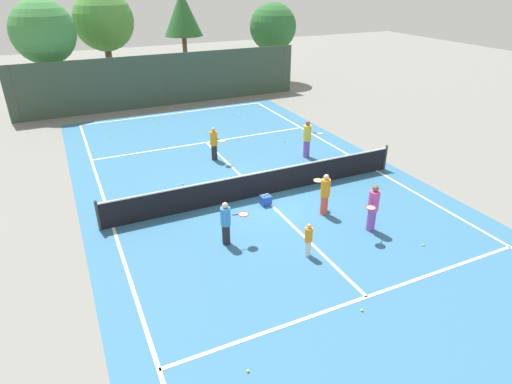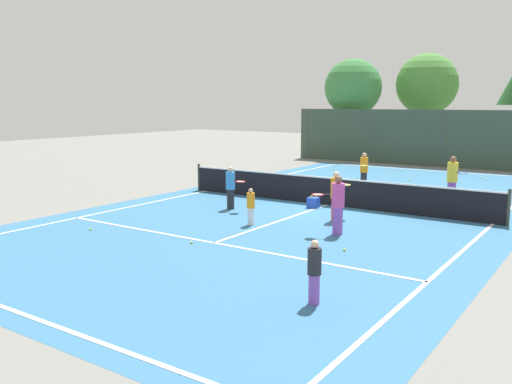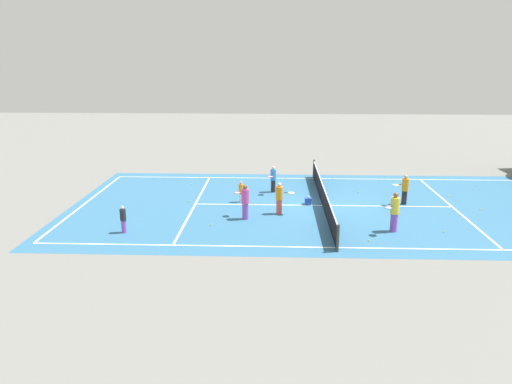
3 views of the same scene
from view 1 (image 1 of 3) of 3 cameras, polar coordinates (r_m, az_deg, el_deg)
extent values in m
plane|color=slate|center=(16.45, 0.70, -0.47)|extent=(80.00, 80.00, 0.00)
cube|color=teal|center=(16.44, 0.70, -0.46)|extent=(13.00, 25.00, 0.00)
cube|color=white|center=(15.19, -18.41, -4.46)|extent=(0.10, 24.00, 0.01)
cube|color=white|center=(19.25, 15.65, 2.75)|extent=(0.10, 24.00, 0.01)
cube|color=white|center=(27.02, -10.55, 10.23)|extent=(11.00, 0.10, 0.01)
cube|color=white|center=(11.96, 14.46, -13.32)|extent=(11.00, 0.10, 0.01)
cube|color=white|center=(21.90, -6.61, 6.55)|extent=(11.00, 0.10, 0.01)
cube|color=white|center=(16.44, 0.70, -0.45)|extent=(0.10, 12.80, 0.01)
cylinder|color=#333833|center=(14.91, -20.22, -2.97)|extent=(0.10, 0.10, 1.10)
cylinder|color=#333833|center=(19.29, 16.77, 4.41)|extent=(0.10, 0.10, 1.10)
cube|color=black|center=(16.23, 0.71, 1.02)|extent=(11.80, 0.03, 0.95)
cube|color=white|center=(16.02, 0.72, 2.63)|extent=(11.80, 0.04, 0.05)
cube|color=#384C3D|center=(28.51, -11.93, 14.29)|extent=(18.00, 0.06, 3.20)
cylinder|color=#3F4447|center=(27.88, -29.38, 11.19)|extent=(0.12, 0.12, 3.20)
cylinder|color=#3F4447|center=(28.51, -11.93, 14.29)|extent=(0.12, 0.12, 3.20)
cylinder|color=#3F4447|center=(31.51, 3.77, 15.96)|extent=(0.12, 0.12, 3.20)
cylinder|color=brown|center=(34.67, 2.17, 16.62)|extent=(0.32, 0.32, 2.75)
sphere|color=#2D6B33|center=(34.29, 2.25, 21.02)|extent=(3.46, 3.46, 3.46)
cylinder|color=brown|center=(29.88, -25.21, 12.92)|extent=(0.42, 0.42, 3.18)
sphere|color=#3D8442|center=(29.43, -26.39, 18.48)|extent=(3.69, 3.69, 3.69)
cylinder|color=brown|center=(34.77, -9.30, 16.92)|extent=(0.34, 0.34, 3.45)
cone|color=#2D6B33|center=(34.37, -9.73, 22.34)|extent=(2.83, 2.83, 3.15)
cylinder|color=brown|center=(33.14, -18.71, 15.28)|extent=(0.46, 0.46, 3.29)
sphere|color=#4C8E3D|center=(32.72, -19.56, 20.64)|extent=(4.00, 4.00, 4.00)
cylinder|color=purple|center=(19.99, 6.70, 5.73)|extent=(0.29, 0.29, 0.80)
cylinder|color=yellow|center=(19.73, 6.82, 7.77)|extent=(0.37, 0.37, 0.70)
sphere|color=brown|center=(19.59, 6.89, 9.04)|extent=(0.22, 0.22, 0.22)
cylinder|color=black|center=(19.67, 7.79, 7.76)|extent=(0.17, 0.15, 0.03)
torus|color=blue|center=(19.64, 8.51, 7.68)|extent=(0.47, 0.47, 0.03)
cylinder|color=silver|center=(19.64, 8.51, 7.68)|extent=(0.39, 0.39, 0.00)
cylinder|color=silver|center=(13.04, 6.88, -7.40)|extent=(0.19, 0.19, 0.51)
cylinder|color=orange|center=(12.78, 7.00, -5.62)|extent=(0.23, 0.23, 0.45)
sphere|color=tan|center=(12.62, 7.07, -4.50)|extent=(0.14, 0.14, 0.14)
cylinder|color=#232328|center=(19.64, -5.54, 5.25)|extent=(0.26, 0.26, 0.71)
cylinder|color=orange|center=(19.40, -5.63, 7.09)|extent=(0.33, 0.33, 0.62)
sphere|color=tan|center=(19.27, -5.68, 8.23)|extent=(0.19, 0.19, 0.19)
cylinder|color=black|center=(19.17, -5.00, 6.96)|extent=(0.10, 0.20, 0.03)
torus|color=yellow|center=(18.99, -4.50, 6.79)|extent=(0.43, 0.43, 0.03)
cylinder|color=silver|center=(18.99, -4.50, 6.79)|extent=(0.36, 0.36, 0.00)
cylinder|color=purple|center=(14.61, 15.02, -3.56)|extent=(0.28, 0.28, 0.76)
cylinder|color=#D14799|center=(14.28, 15.36, -1.10)|extent=(0.35, 0.35, 0.66)
sphere|color=brown|center=(14.08, 15.57, 0.46)|extent=(0.21, 0.21, 0.21)
cylinder|color=black|center=(13.97, 15.15, -1.55)|extent=(0.17, 0.15, 0.03)
torus|color=red|center=(13.75, 14.97, -2.01)|extent=(0.47, 0.47, 0.03)
cylinder|color=silver|center=(13.75, 14.97, -2.01)|extent=(0.39, 0.39, 0.00)
cylinder|color=#232328|center=(13.47, -3.98, -5.58)|extent=(0.25, 0.25, 0.68)
cylinder|color=#388CD8|center=(13.14, -4.07, -3.25)|extent=(0.31, 0.31, 0.59)
sphere|color=beige|center=(12.95, -4.13, -1.76)|extent=(0.18, 0.18, 0.18)
cylinder|color=black|center=(13.15, -2.75, -3.04)|extent=(0.20, 0.08, 0.03)
torus|color=red|center=(13.18, -1.67, -2.95)|extent=(0.41, 0.41, 0.03)
cylinder|color=silver|center=(13.18, -1.67, -2.95)|extent=(0.34, 0.34, 0.00)
cylinder|color=#E54C3F|center=(15.23, 9.01, -1.69)|extent=(0.26, 0.26, 0.71)
cylinder|color=orange|center=(14.93, 9.19, 0.55)|extent=(0.33, 0.33, 0.62)
sphere|color=beige|center=(14.75, 9.31, 1.97)|extent=(0.19, 0.19, 0.19)
cylinder|color=black|center=(15.16, 8.65, 1.15)|extent=(0.05, 0.20, 0.03)
torus|color=yellow|center=(15.36, 8.23, 1.54)|extent=(0.36, 0.36, 0.03)
cylinder|color=silver|center=(15.36, 8.23, 1.54)|extent=(0.30, 0.30, 0.00)
cube|color=blue|center=(15.73, 1.29, -1.09)|extent=(0.36, 0.32, 0.36)
sphere|color=#CCE533|center=(15.60, 1.06, -0.46)|extent=(0.07, 0.07, 0.07)
sphere|color=#CCE533|center=(15.69, 1.46, -0.28)|extent=(0.07, 0.07, 0.07)
sphere|color=#CCE533|center=(21.84, 3.84, 6.69)|extent=(0.07, 0.07, 0.07)
sphere|color=#CCE533|center=(11.50, 13.87, -14.98)|extent=(0.07, 0.07, 0.07)
sphere|color=#CCE533|center=(26.01, -2.13, 10.07)|extent=(0.07, 0.07, 0.07)
sphere|color=#CCE533|center=(26.29, -3.05, 10.24)|extent=(0.07, 0.07, 0.07)
sphere|color=#CCE533|center=(23.68, -18.74, 6.93)|extent=(0.07, 0.07, 0.07)
sphere|color=#CCE533|center=(14.47, 21.32, -6.54)|extent=(0.07, 0.07, 0.07)
sphere|color=#CCE533|center=(17.51, -9.73, 1.03)|extent=(0.07, 0.07, 0.07)
sphere|color=#CCE533|center=(25.16, -12.82, 8.83)|extent=(0.07, 0.07, 0.07)
sphere|color=#CCE533|center=(23.07, -6.71, 7.68)|extent=(0.07, 0.07, 0.07)
sphere|color=#CCE533|center=(16.18, -18.76, -2.39)|extent=(0.07, 0.07, 0.07)
sphere|color=#CCE533|center=(19.79, 11.43, 4.00)|extent=(0.07, 0.07, 0.07)
sphere|color=#CCE533|center=(9.90, -1.10, -22.63)|extent=(0.07, 0.07, 0.07)
sphere|color=#CCE533|center=(21.82, -11.66, 6.16)|extent=(0.07, 0.07, 0.07)
camera|label=2|loc=(15.92, 74.31, -8.33)|focal=38.15mm
camera|label=3|loc=(31.21, 47.98, 18.00)|focal=33.64mm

